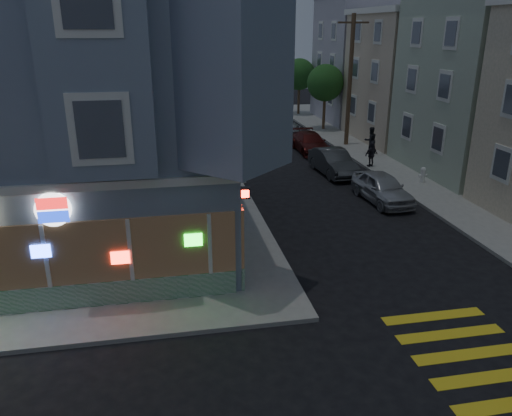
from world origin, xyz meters
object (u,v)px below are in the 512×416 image
object	(u,v)px
street_tree_near	(325,83)
pedestrian_b	(371,155)
parked_car_a	(382,188)
pedestrian_a	(371,140)
street_tree_far	(299,74)
traffic_signal	(236,171)
parked_car_d	(283,125)
parked_car_b	(333,162)
fire_hydrant	(423,174)
utility_pole	(350,79)
parked_car_c	(310,143)

from	to	relation	value
street_tree_near	pedestrian_b	bearing A→B (deg)	-94.22
parked_car_a	pedestrian_a	bearing A→B (deg)	66.79
street_tree_far	traffic_signal	xyz separation A→B (m)	(-11.21, -33.14, 0.03)
pedestrian_b	parked_car_d	distance (m)	12.07
parked_car_a	parked_car_b	xyz separation A→B (m)	(-0.76, 5.20, 0.01)
pedestrian_a	parked_car_a	bearing A→B (deg)	65.76
street_tree_far	pedestrian_b	world-z (taller)	street_tree_far
street_tree_far	parked_car_b	world-z (taller)	street_tree_far
traffic_signal	fire_hydrant	distance (m)	15.42
street_tree_near	parked_car_a	bearing A→B (deg)	-98.89
fire_hydrant	parked_car_d	bearing A→B (deg)	105.28
pedestrian_b	fire_hydrant	bearing A→B (deg)	97.09
pedestrian_a	fire_hydrant	xyz separation A→B (m)	(0.23, -6.83, -0.46)
parked_car_b	pedestrian_a	bearing A→B (deg)	40.89
street_tree_far	parked_car_a	world-z (taller)	street_tree_far
utility_pole	pedestrian_a	distance (m)	4.84
street_tree_far	fire_hydrant	size ratio (longest dim) A/B	6.24
street_tree_near	pedestrian_a	bearing A→B (deg)	-87.60
street_tree_near	parked_car_a	size ratio (longest dim) A/B	1.24
utility_pole	traffic_signal	world-z (taller)	utility_pole
pedestrian_a	fire_hydrant	bearing A→B (deg)	87.11
utility_pole	pedestrian_a	size ratio (longest dim) A/B	4.98
parked_car_a	fire_hydrant	size ratio (longest dim) A/B	5.05
parked_car_d	traffic_signal	distance (m)	26.07
utility_pole	street_tree_far	size ratio (longest dim) A/B	1.70
pedestrian_b	traffic_signal	bearing A→B (deg)	36.05
pedestrian_a	parked_car_c	distance (m)	4.10
street_tree_far	parked_car_d	xyz separation A→B (m)	(-3.60, -8.43, -3.27)
street_tree_near	street_tree_far	distance (m)	8.00
pedestrian_b	utility_pole	bearing A→B (deg)	-111.89
pedestrian_b	parked_car_b	bearing A→B (deg)	-0.09
street_tree_near	traffic_signal	world-z (taller)	traffic_signal
street_tree_near	traffic_signal	size ratio (longest dim) A/B	0.94
utility_pole	parked_car_b	distance (m)	8.72
traffic_signal	parked_car_c	bearing A→B (deg)	75.99
pedestrian_b	parked_car_d	world-z (taller)	pedestrian_b
pedestrian_b	fire_hydrant	distance (m)	3.95
street_tree_far	pedestrian_a	bearing A→B (deg)	-88.73
street_tree_near	parked_car_d	bearing A→B (deg)	-173.23
pedestrian_b	street_tree_near	bearing A→B (deg)	-109.66
utility_pole	parked_car_c	size ratio (longest dim) A/B	1.93
parked_car_d	fire_hydrant	xyz separation A→B (m)	(4.21, -15.41, -0.06)
street_tree_far	parked_car_a	bearing A→B (deg)	-96.19
utility_pole	parked_car_a	size ratio (longest dim) A/B	2.10
pedestrian_a	parked_car_d	xyz separation A→B (m)	(-3.98, 8.58, -0.39)
parked_car_b	traffic_signal	size ratio (longest dim) A/B	0.80
pedestrian_a	parked_car_b	world-z (taller)	pedestrian_a
utility_pole	parked_car_b	world-z (taller)	utility_pole
pedestrian_b	fire_hydrant	xyz separation A→B (m)	(1.51, -3.64, -0.30)
parked_car_b	traffic_signal	world-z (taller)	traffic_signal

